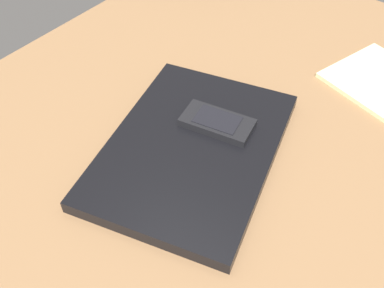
% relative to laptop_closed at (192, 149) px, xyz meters
% --- Properties ---
extents(desk_surface, '(1.20, 0.80, 0.03)m').
position_rel_laptop_closed_xyz_m(desk_surface, '(0.01, 0.03, -0.03)').
color(desk_surface, olive).
rests_on(desk_surface, ground).
extents(laptop_closed, '(0.38, 0.31, 0.02)m').
position_rel_laptop_closed_xyz_m(laptop_closed, '(0.00, 0.00, 0.00)').
color(laptop_closed, black).
rests_on(laptop_closed, desk_surface).
extents(cell_phone_on_laptop, '(0.07, 0.12, 0.01)m').
position_rel_laptop_closed_xyz_m(cell_phone_on_laptop, '(0.05, -0.01, 0.02)').
color(cell_phone_on_laptop, black).
rests_on(cell_phone_on_laptop, laptop_closed).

